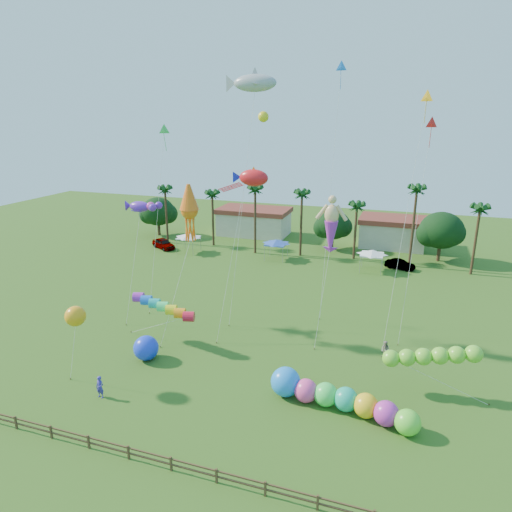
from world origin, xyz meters
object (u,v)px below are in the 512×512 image
(spectator_a, at_px, (100,387))
(blue_ball, at_px, (146,348))
(car_b, at_px, (400,264))
(caterpillar_inflatable, at_px, (336,398))
(car_a, at_px, (164,244))
(spectator_b, at_px, (385,350))

(spectator_a, xyz_separation_m, blue_ball, (0.26, 6.11, 0.21))
(blue_ball, bearing_deg, car_b, 58.44)
(caterpillar_inflatable, relative_size, blue_ball, 5.08)
(car_b, bearing_deg, car_a, 106.78)
(blue_ball, bearing_deg, spectator_b, 19.22)
(spectator_b, bearing_deg, spectator_a, -112.71)
(spectator_a, xyz_separation_m, spectator_b, (20.23, 13.07, -0.06))
(car_a, distance_m, car_b, 36.67)
(spectator_a, bearing_deg, car_a, 115.73)
(car_a, relative_size, caterpillar_inflatable, 0.43)
(spectator_b, height_order, caterpillar_inflatable, caterpillar_inflatable)
(car_b, bearing_deg, caterpillar_inflatable, -171.05)
(car_a, distance_m, spectator_a, 40.92)
(car_a, height_order, car_b, car_a)
(spectator_b, height_order, blue_ball, blue_ball)
(car_b, xyz_separation_m, spectator_b, (-0.36, -26.12, 0.16))
(car_b, height_order, spectator_a, spectator_a)
(caterpillar_inflatable, bearing_deg, blue_ball, -176.14)
(spectator_a, relative_size, spectator_b, 1.08)
(spectator_a, distance_m, spectator_b, 24.08)
(car_b, relative_size, spectator_b, 2.45)
(car_a, bearing_deg, car_b, -57.24)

